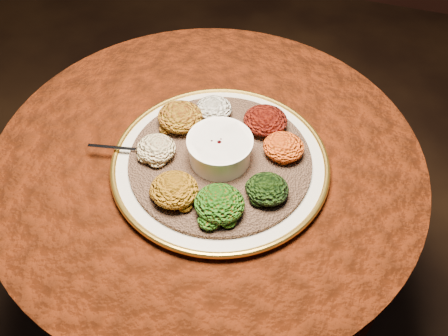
% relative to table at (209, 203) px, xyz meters
% --- Properties ---
extents(table, '(0.96, 0.96, 0.73)m').
position_rel_table_xyz_m(table, '(0.00, 0.00, 0.00)').
color(table, black).
rests_on(table, ground).
extents(platter, '(0.53, 0.53, 0.02)m').
position_rel_table_xyz_m(platter, '(0.04, -0.02, 0.19)').
color(platter, beige).
rests_on(platter, table).
extents(injera, '(0.40, 0.40, 0.01)m').
position_rel_table_xyz_m(injera, '(0.04, -0.02, 0.20)').
color(injera, brown).
rests_on(injera, platter).
extents(stew_bowl, '(0.14, 0.14, 0.06)m').
position_rel_table_xyz_m(stew_bowl, '(0.04, -0.02, 0.24)').
color(stew_bowl, white).
rests_on(stew_bowl, injera).
extents(spoon, '(0.14, 0.04, 0.01)m').
position_rel_table_xyz_m(spoon, '(-0.13, -0.06, 0.21)').
color(spoon, silver).
rests_on(spoon, injera).
extents(portion_ayib, '(0.08, 0.08, 0.04)m').
position_rel_table_xyz_m(portion_ayib, '(-0.02, 0.10, 0.23)').
color(portion_ayib, silver).
rests_on(portion_ayib, injera).
extents(portion_kitfo, '(0.10, 0.09, 0.05)m').
position_rel_table_xyz_m(portion_kitfo, '(0.11, 0.09, 0.23)').
color(portion_kitfo, black).
rests_on(portion_kitfo, injera).
extents(portion_tikil, '(0.09, 0.08, 0.04)m').
position_rel_table_xyz_m(portion_tikil, '(0.16, 0.03, 0.23)').
color(portion_tikil, '#BC6C0F').
rests_on(portion_tikil, injera).
extents(portion_gomen, '(0.09, 0.08, 0.04)m').
position_rel_table_xyz_m(portion_gomen, '(0.16, -0.09, 0.23)').
color(portion_gomen, black).
rests_on(portion_gomen, injera).
extents(portion_mixveg, '(0.10, 0.09, 0.05)m').
position_rel_table_xyz_m(portion_mixveg, '(0.08, -0.15, 0.23)').
color(portion_mixveg, maroon).
rests_on(portion_mixveg, injera).
extents(portion_kik, '(0.10, 0.09, 0.05)m').
position_rel_table_xyz_m(portion_kik, '(-0.02, -0.15, 0.23)').
color(portion_kik, '#995B0D').
rests_on(portion_kik, injera).
extents(portion_timatim, '(0.08, 0.08, 0.04)m').
position_rel_table_xyz_m(portion_timatim, '(-0.09, -0.06, 0.23)').
color(portion_timatim, '#750807').
rests_on(portion_timatim, injera).
extents(portion_shiro, '(0.10, 0.10, 0.05)m').
position_rel_table_xyz_m(portion_shiro, '(-0.08, 0.05, 0.23)').
color(portion_shiro, '#976A12').
rests_on(portion_shiro, injera).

